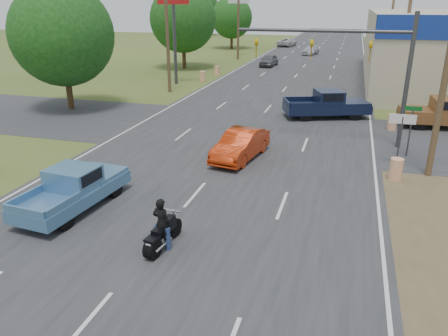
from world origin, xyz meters
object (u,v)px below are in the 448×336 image
(motorcycle, at_px, (161,236))
(navy_pickup, at_px, (329,104))
(blue_pickup, at_px, (75,187))
(distant_car_white, at_px, (287,42))
(red_convertible, at_px, (241,145))
(brown_pickup, at_px, (445,113))
(rider, at_px, (162,226))
(distant_car_silver, at_px, (311,50))
(distant_car_grey, at_px, (269,60))

(motorcycle, distance_m, navy_pickup, 19.31)
(blue_pickup, xyz_separation_m, distant_car_white, (-1.81, 66.90, -0.10))
(red_convertible, relative_size, brown_pickup, 0.76)
(rider, bearing_deg, distant_car_white, -77.34)
(motorcycle, distance_m, distant_car_white, 69.13)
(brown_pickup, bearing_deg, motorcycle, 145.06)
(brown_pickup, distance_m, distant_car_silver, 40.49)
(distant_car_silver, relative_size, distant_car_white, 0.85)
(rider, height_order, distant_car_silver, rider)
(red_convertible, height_order, blue_pickup, blue_pickup)
(red_convertible, relative_size, distant_car_silver, 0.99)
(rider, relative_size, distant_car_silver, 0.38)
(blue_pickup, relative_size, distant_car_silver, 1.15)
(blue_pickup, relative_size, distant_car_grey, 1.23)
(rider, relative_size, distant_car_white, 0.32)
(red_convertible, distance_m, motorcycle, 9.10)
(red_convertible, distance_m, blue_pickup, 8.55)
(rider, bearing_deg, distant_car_silver, -81.58)
(blue_pickup, bearing_deg, distant_car_grey, 95.70)
(rider, relative_size, distant_car_grey, 0.40)
(brown_pickup, height_order, distant_car_white, brown_pickup)
(rider, bearing_deg, brown_pickup, -113.91)
(navy_pickup, relative_size, distant_car_white, 1.16)
(brown_pickup, distance_m, distant_car_grey, 29.13)
(red_convertible, distance_m, distant_car_white, 60.11)
(navy_pickup, distance_m, distant_car_white, 50.99)
(distant_car_silver, xyz_separation_m, distant_car_white, (-5.30, 11.94, 0.08))
(motorcycle, xyz_separation_m, distant_car_white, (-6.21, 68.85, 0.25))
(brown_pickup, bearing_deg, distant_car_white, 15.33)
(red_convertible, bearing_deg, blue_pickup, -113.52)
(distant_car_white, bearing_deg, brown_pickup, 118.02)
(distant_car_silver, bearing_deg, brown_pickup, -63.70)
(blue_pickup, bearing_deg, distant_car_white, 97.00)
(motorcycle, bearing_deg, blue_pickup, 163.64)
(distant_car_silver, bearing_deg, motorcycle, -80.08)
(distant_car_grey, bearing_deg, blue_pickup, -85.56)
(blue_pickup, height_order, navy_pickup, navy_pickup)
(navy_pickup, height_order, brown_pickup, brown_pickup)
(motorcycle, relative_size, rider, 1.26)
(blue_pickup, distance_m, distant_car_grey, 40.85)
(red_convertible, height_order, navy_pickup, navy_pickup)
(brown_pickup, height_order, distant_car_grey, brown_pickup)
(navy_pickup, bearing_deg, rider, -32.47)
(motorcycle, relative_size, blue_pickup, 0.42)
(distant_car_grey, distance_m, distant_car_white, 26.11)
(motorcycle, relative_size, navy_pickup, 0.35)
(navy_pickup, bearing_deg, brown_pickup, 64.41)
(blue_pickup, xyz_separation_m, distant_car_grey, (-0.18, 40.85, -0.12))
(motorcycle, xyz_separation_m, rider, (0.01, 0.05, 0.36))
(blue_pickup, relative_size, distant_car_white, 0.97)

